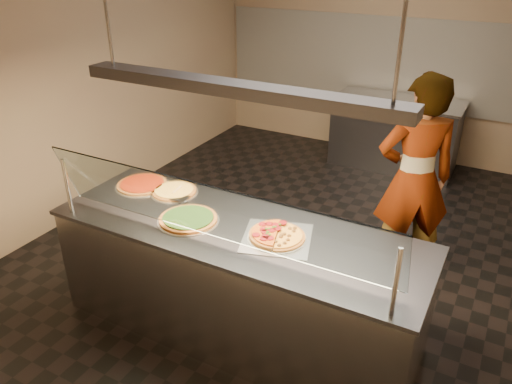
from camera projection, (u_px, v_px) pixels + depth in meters
The scene contains 18 objects.
ground at pixel (299, 250), 5.04m from camera, with size 5.00×6.00×0.02m, color black.
wall_back at pixel (394, 47), 6.73m from camera, with size 5.00×0.02×3.00m, color #937F5F.
wall_front at pixel (7, 297), 2.00m from camera, with size 5.00×0.02×3.00m, color #937F5F.
wall_left at pixel (94, 73), 5.43m from camera, with size 0.02×6.00×3.00m, color #937F5F.
tile_band at pixel (392, 63), 6.79m from camera, with size 4.90×0.02×1.20m, color silver.
serving_counter at pixel (238, 280), 3.80m from camera, with size 2.79×0.94×0.93m.
sneeze_guard at pixel (209, 212), 3.19m from camera, with size 2.55×0.18×0.54m.
perforated_tray at pixel (277, 237), 3.47m from camera, with size 0.59×0.59×0.01m.
half_pizza_pepperoni at pixel (265, 231), 3.49m from camera, with size 0.30×0.43×0.05m.
half_pizza_sausage at pixel (289, 238), 3.42m from camera, with size 0.30×0.43×0.04m.
pizza_spinach at pixel (189, 219), 3.68m from camera, with size 0.46×0.46×0.03m.
pizza_cheese at pixel (175, 191), 4.10m from camera, with size 0.39×0.39×0.03m.
pizza_tomato at pixel (143, 184), 4.21m from camera, with size 0.45×0.45×0.03m.
pizza_spatula at pixel (178, 193), 4.03m from camera, with size 0.19×0.23×0.02m.
prep_table at pixel (395, 133), 6.72m from camera, with size 1.65×0.74×0.93m.
worker at pixel (414, 180), 4.30m from camera, with size 0.68×0.45×1.88m, color #2D2B32.
heat_lamp_housing at pixel (234, 88), 3.14m from camera, with size 2.30×0.18×0.08m, color #424248.
lamp_rod_right at pixel (406, 5), 2.47m from camera, with size 0.02×0.02×1.01m, color #B7B7BC.
Camera 1 is at (1.64, -3.94, 2.78)m, focal length 35.00 mm.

